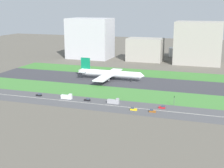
% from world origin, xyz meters
% --- Properties ---
extents(ground_plane, '(800.00, 800.00, 0.00)m').
position_xyz_m(ground_plane, '(0.00, 0.00, 0.00)').
color(ground_plane, '#5B564C').
extents(runway, '(280.00, 46.00, 0.10)m').
position_xyz_m(runway, '(0.00, 0.00, 0.05)').
color(runway, '#38383D').
rests_on(runway, ground_plane).
extents(grass_median_north, '(280.00, 36.00, 0.10)m').
position_xyz_m(grass_median_north, '(0.00, 41.00, 0.05)').
color(grass_median_north, '#3D7A33').
rests_on(grass_median_north, ground_plane).
extents(grass_median_south, '(280.00, 36.00, 0.10)m').
position_xyz_m(grass_median_south, '(0.00, -41.00, 0.05)').
color(grass_median_south, '#427F38').
rests_on(grass_median_south, ground_plane).
extents(highway, '(280.00, 28.00, 0.10)m').
position_xyz_m(highway, '(0.00, -73.00, 0.05)').
color(highway, '#4C4C4F').
rests_on(highway, ground_plane).
extents(highway_centerline, '(266.00, 0.50, 0.01)m').
position_xyz_m(highway_centerline, '(0.00, -73.00, 0.11)').
color(highway_centerline, silver).
rests_on(highway_centerline, highway).
extents(airliner, '(65.00, 56.00, 19.70)m').
position_xyz_m(airliner, '(-24.44, 0.00, 6.23)').
color(airliner, white).
rests_on(airliner, runway).
extents(car_2, '(4.40, 1.80, 2.00)m').
position_xyz_m(car_2, '(-17.32, -68.00, 0.92)').
color(car_2, black).
rests_on(car_2, highway).
extents(car_1, '(4.40, 1.80, 2.00)m').
position_xyz_m(car_1, '(37.32, -68.00, 0.92)').
color(car_1, '#B2191E').
rests_on(car_1, highway).
extents(truck_2, '(8.40, 2.50, 4.00)m').
position_xyz_m(truck_2, '(-33.92, -68.00, 1.67)').
color(truck_2, silver).
rests_on(truck_2, highway).
extents(truck_1, '(8.40, 2.50, 4.00)m').
position_xyz_m(truck_1, '(2.71, -68.00, 1.67)').
color(truck_1, '#99999E').
rests_on(truck_1, highway).
extents(car_4, '(4.40, 1.80, 2.00)m').
position_xyz_m(car_4, '(-57.47, -68.00, 0.92)').
color(car_4, black).
rests_on(car_4, highway).
extents(car_3, '(4.40, 1.80, 2.00)m').
position_xyz_m(car_3, '(32.53, -78.00, 0.92)').
color(car_3, brown).
rests_on(car_3, highway).
extents(car_0, '(4.40, 1.80, 2.00)m').
position_xyz_m(car_0, '(19.85, -78.00, 0.92)').
color(car_0, yellow).
rests_on(car_0, highway).
extents(traffic_light, '(0.36, 0.50, 7.20)m').
position_xyz_m(traffic_light, '(44.02, -60.01, 4.29)').
color(traffic_light, '#4C4C51').
rests_on(traffic_light, highway).
extents(terminal_building, '(54.89, 38.46, 51.28)m').
position_xyz_m(terminal_building, '(-90.00, 114.00, 25.64)').
color(terminal_building, '#B2B2B7').
rests_on(terminal_building, ground_plane).
extents(hangar_building, '(43.22, 25.84, 28.07)m').
position_xyz_m(hangar_building, '(-16.85, 114.00, 14.04)').
color(hangar_building, '#9E998E').
rests_on(hangar_building, ground_plane).
extents(office_tower, '(53.21, 36.35, 49.27)m').
position_xyz_m(office_tower, '(46.52, 114.00, 24.63)').
color(office_tower, '#9E998E').
rests_on(office_tower, ground_plane).
extents(fuel_tank_west, '(17.06, 17.06, 13.13)m').
position_xyz_m(fuel_tank_west, '(-10.85, 159.00, 6.56)').
color(fuel_tank_west, silver).
rests_on(fuel_tank_west, ground_plane).
extents(fuel_tank_centre, '(16.47, 16.47, 12.13)m').
position_xyz_m(fuel_tank_centre, '(14.07, 159.00, 6.06)').
color(fuel_tank_centre, silver).
rests_on(fuel_tank_centre, ground_plane).
extents(fuel_tank_east, '(25.76, 25.76, 14.66)m').
position_xyz_m(fuel_tank_east, '(42.17, 159.00, 7.33)').
color(fuel_tank_east, silver).
rests_on(fuel_tank_east, ground_plane).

